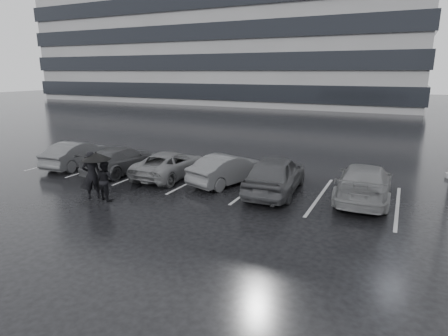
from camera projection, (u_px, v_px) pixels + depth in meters
ground at (215, 203)px, 14.04m from camera, size 160.00×160.00×0.00m
office_building at (228, 11)px, 61.55m from camera, size 61.00×26.00×29.00m
car_main at (275, 174)px, 15.05m from camera, size 2.16×4.66×1.54m
car_west_a at (229, 169)px, 16.34m from camera, size 2.51×4.14×1.29m
car_west_b at (170, 164)px, 17.37m from camera, size 2.15×4.37×1.19m
car_west_c at (122, 160)px, 18.11m from camera, size 2.01×4.46×1.27m
car_west_d at (77, 154)px, 19.29m from camera, size 1.74×4.06×1.30m
car_east at (364, 182)px, 14.25m from camera, size 2.07×4.80×1.38m
pedestrian_left at (92, 175)px, 14.37m from camera, size 0.79×0.79×1.85m
pedestrian_right at (105, 180)px, 14.19m from camera, size 0.85×0.73×1.54m
umbrella at (96, 156)px, 14.10m from camera, size 1.09×1.09×1.85m
stall_stripes at (224, 183)px, 16.56m from camera, size 19.72×5.00×0.00m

